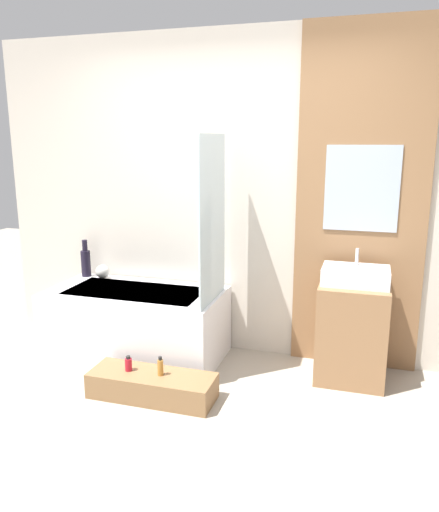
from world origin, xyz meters
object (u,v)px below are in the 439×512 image
bathtub (136,323)px  wooden_step_bench (152,386)px  sink (356,276)px  bottle_soap_secondary (160,367)px  vase_round_light (103,272)px  bottle_soap_primary (128,364)px  vase_tall_dark (86,261)px

bathtub → wooden_step_bench: (0.41, -0.60, -0.20)m
wooden_step_bench → sink: (1.30, 0.71, 0.71)m
bottle_soap_secondary → bathtub: bearing=128.2°
vase_round_light → wooden_step_bench: bearing=-45.5°
bottle_soap_primary → vase_round_light: bearing=127.9°
sink → bottle_soap_secondary: (-1.24, -0.71, -0.56)m
vase_tall_dark → bottle_soap_secondary: (1.09, -0.88, -0.46)m
bathtub → sink: sink is taller
vase_tall_dark → sink: bearing=-4.1°
sink → bottle_soap_primary: (-1.48, -0.71, -0.57)m
bottle_soap_primary → wooden_step_bench: bearing=-0.0°
bathtub → vase_round_light: vase_round_light is taller
bathtub → vase_tall_dark: 0.79m
bottle_soap_secondary → bottle_soap_primary: bearing=180.0°
bathtub → bottle_soap_secondary: 0.76m
wooden_step_bench → bottle_soap_secondary: bearing=0.0°
vase_tall_dark → bottle_soap_primary: vase_tall_dark is taller
vase_round_light → bottle_soap_secondary: bearing=-43.3°
wooden_step_bench → bottle_soap_primary: 0.22m
bathtub → bottle_soap_primary: size_ratio=12.96×
vase_tall_dark → bottle_soap_primary: bearing=-46.2°
wooden_step_bench → vase_tall_dark: (-1.02, 0.88, 0.61)m
wooden_step_bench → sink: bearing=28.6°
wooden_step_bench → vase_tall_dark: 1.48m
bathtub → bottle_soap_primary: 0.64m
vase_tall_dark → vase_round_light: bearing=-5.9°
vase_tall_dark → bathtub: bearing=-24.4°
vase_round_light → bottle_soap_secondary: size_ratio=0.87×
bathtub → wooden_step_bench: 0.75m
bathtub → bottle_soap_primary: bearing=-69.1°
vase_tall_dark → vase_round_light: 0.19m
bottle_soap_primary → bottle_soap_secondary: 0.24m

